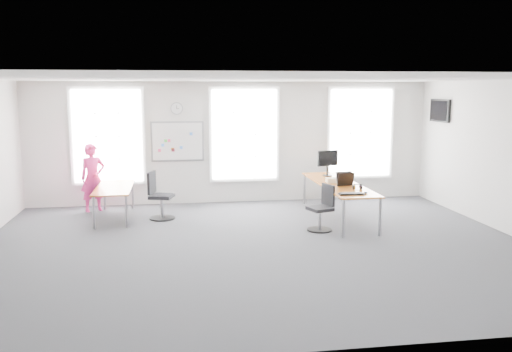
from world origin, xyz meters
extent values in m
plane|color=#26262B|center=(0.00, 0.00, 0.00)|extent=(10.00, 10.00, 0.00)
plane|color=silver|center=(0.00, 0.00, 3.00)|extent=(10.00, 10.00, 0.00)
plane|color=silver|center=(0.00, 4.00, 1.50)|extent=(10.00, 0.00, 10.00)
plane|color=silver|center=(0.00, -4.00, 1.50)|extent=(10.00, 0.00, 10.00)
cube|color=white|center=(-3.00, 3.97, 1.70)|extent=(1.60, 0.06, 2.20)
cube|color=white|center=(0.30, 3.97, 1.70)|extent=(1.60, 0.06, 2.20)
cube|color=white|center=(3.30, 3.97, 1.70)|extent=(1.60, 0.06, 2.20)
cube|color=orange|center=(2.09, 1.90, 0.76)|extent=(0.86, 3.21, 0.03)
cylinder|color=gray|center=(1.72, 0.35, 0.37)|extent=(0.05, 0.05, 0.75)
cylinder|color=gray|center=(2.46, 0.35, 0.37)|extent=(0.05, 0.05, 0.75)
cylinder|color=gray|center=(1.72, 3.44, 0.37)|extent=(0.05, 0.05, 0.75)
cylinder|color=gray|center=(2.46, 3.44, 0.37)|extent=(0.05, 0.05, 0.75)
cube|color=orange|center=(-2.76, 2.64, 0.69)|extent=(0.77, 1.92, 0.03)
cylinder|color=gray|center=(-3.08, 1.74, 0.34)|extent=(0.05, 0.05, 0.67)
cylinder|color=gray|center=(-2.43, 1.74, 0.34)|extent=(0.05, 0.05, 0.67)
cylinder|color=gray|center=(-3.08, 3.54, 0.34)|extent=(0.05, 0.05, 0.67)
cylinder|color=gray|center=(-2.43, 3.54, 0.34)|extent=(0.05, 0.05, 0.67)
cylinder|color=black|center=(1.42, 0.93, 0.01)|extent=(0.50, 0.50, 0.03)
cylinder|color=gray|center=(1.42, 0.93, 0.23)|extent=(0.06, 0.06, 0.40)
cube|color=black|center=(1.42, 0.93, 0.45)|extent=(0.53, 0.53, 0.07)
cube|color=black|center=(1.60, 0.99, 0.72)|extent=(0.17, 0.40, 0.43)
cylinder|color=black|center=(-1.73, 2.41, 0.02)|extent=(0.56, 0.56, 0.03)
cylinder|color=gray|center=(-1.73, 2.41, 0.26)|extent=(0.06, 0.06, 0.45)
cube|color=black|center=(-1.73, 2.41, 0.50)|extent=(0.59, 0.59, 0.08)
cube|color=black|center=(-1.94, 2.47, 0.81)|extent=(0.18, 0.45, 0.48)
imported|color=#E52B7C|center=(-3.31, 3.44, 0.79)|extent=(0.68, 0.58, 1.57)
cube|color=silver|center=(-1.35, 3.97, 1.55)|extent=(1.20, 0.03, 0.90)
cylinder|color=gray|center=(-1.35, 3.97, 2.35)|extent=(0.30, 0.04, 0.30)
cube|color=black|center=(4.95, 3.00, 2.30)|extent=(0.06, 0.90, 0.55)
cube|color=black|center=(1.96, 0.61, 0.79)|extent=(0.50, 0.20, 0.02)
ellipsoid|color=black|center=(2.27, 0.65, 0.80)|extent=(0.09, 0.13, 0.04)
cylinder|color=black|center=(2.24, 1.07, 0.78)|extent=(0.07, 0.07, 0.01)
cylinder|color=black|center=(2.19, 1.15, 0.83)|extent=(0.04, 0.10, 0.10)
cylinder|color=black|center=(2.34, 1.15, 0.83)|extent=(0.04, 0.10, 0.10)
cylinder|color=gold|center=(2.19, 1.15, 0.83)|extent=(0.01, 0.10, 0.10)
cube|color=black|center=(2.27, 1.15, 0.88)|extent=(0.17, 0.02, 0.02)
cube|color=black|center=(2.14, 1.60, 0.93)|extent=(0.38, 0.14, 0.30)
cube|color=#FF3700|center=(2.14, 1.51, 0.92)|extent=(0.36, 0.16, 0.27)
cube|color=black|center=(2.14, 1.50, 0.93)|extent=(0.38, 0.16, 0.29)
cube|color=beige|center=(2.01, 2.01, 0.83)|extent=(0.29, 0.22, 0.10)
cylinder|color=black|center=(2.13, 2.90, 0.79)|extent=(0.22, 0.22, 0.02)
cylinder|color=black|center=(2.13, 2.90, 0.90)|extent=(0.04, 0.04, 0.22)
cube|color=black|center=(2.13, 2.88, 1.21)|extent=(0.53, 0.20, 0.37)
cube|color=black|center=(2.13, 2.86, 1.21)|extent=(0.49, 0.16, 0.33)
camera|label=1|loc=(-1.45, -9.35, 2.83)|focal=38.00mm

